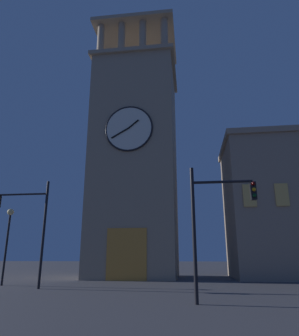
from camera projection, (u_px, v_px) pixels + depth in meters
ground_plane at (98, 279)px, 25.44m from camera, size 200.00×200.00×0.00m
clocktower at (136, 161)px, 30.22m from camera, size 8.18×8.39×27.53m
traffic_signal_near at (29, 219)px, 19.00m from camera, size 3.44×0.41×6.39m
traffic_signal_mid at (214, 214)px, 12.80m from camera, size 2.71×0.41×5.53m
street_lamp at (8, 231)px, 20.75m from camera, size 0.44×0.44×4.97m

